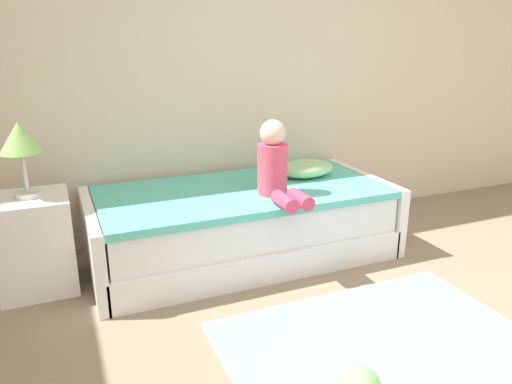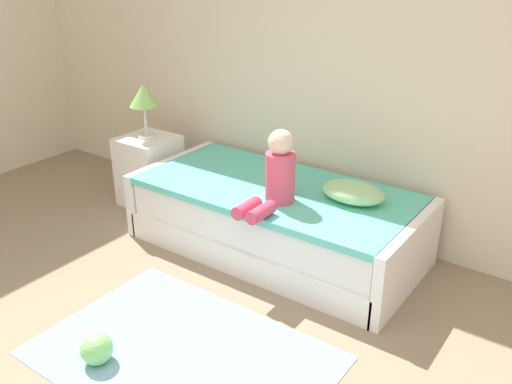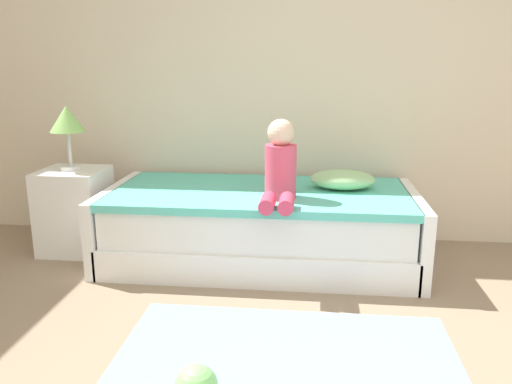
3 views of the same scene
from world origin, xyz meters
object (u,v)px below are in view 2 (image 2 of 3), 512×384
(bed, at_px, (276,219))
(toy_ball, at_px, (97,349))
(nightstand, at_px, (150,170))
(pillow, at_px, (353,192))
(table_lamp, at_px, (144,98))
(child_figure, at_px, (276,175))

(bed, xyz_separation_m, toy_ball, (-0.09, -1.60, -0.16))
(nightstand, distance_m, pillow, 1.92)
(bed, distance_m, table_lamp, 1.52)
(table_lamp, bearing_deg, nightstand, -116.57)
(child_figure, relative_size, pillow, 1.16)
(nightstand, xyz_separation_m, pillow, (1.90, 0.05, 0.26))
(toy_ball, bearing_deg, table_lamp, 127.31)
(table_lamp, xyz_separation_m, child_figure, (1.50, -0.28, -0.23))
(table_lamp, xyz_separation_m, pillow, (1.90, 0.05, -0.37))
(toy_ball, bearing_deg, bed, 86.78)
(child_figure, distance_m, pillow, 0.54)
(child_figure, bearing_deg, nightstand, 169.52)
(bed, relative_size, child_figure, 4.14)
(table_lamp, relative_size, toy_ball, 2.53)
(table_lamp, bearing_deg, child_figure, -10.48)
(nightstand, distance_m, toy_ball, 2.09)
(nightstand, height_order, child_figure, child_figure)
(table_lamp, distance_m, pillow, 1.94)
(pillow, bearing_deg, bed, -169.77)
(bed, relative_size, table_lamp, 4.69)
(bed, xyz_separation_m, nightstand, (-1.35, 0.05, 0.05))
(pillow, bearing_deg, nightstand, -178.45)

